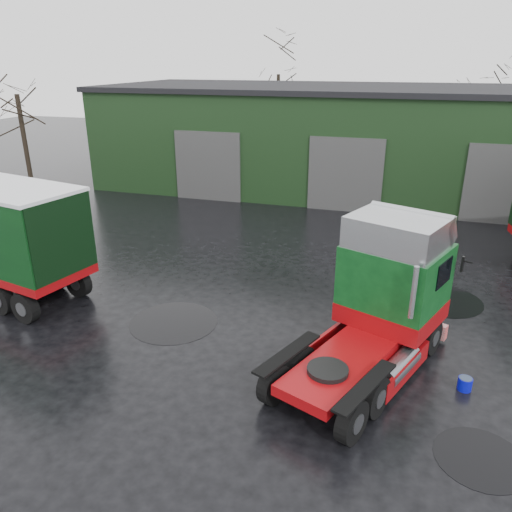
{
  "coord_description": "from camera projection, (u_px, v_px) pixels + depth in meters",
  "views": [
    {
      "loc": [
        5.2,
        -12.96,
        7.88
      ],
      "look_at": [
        0.64,
        1.92,
        1.7
      ],
      "focal_mm": 35.0,
      "sensor_mm": 36.0,
      "label": 1
    }
  ],
  "objects": [
    {
      "name": "hero_tractor",
      "position": [
        363.0,
        307.0,
        12.58
      ],
      "size": [
        5.02,
        7.11,
        4.07
      ],
      "primitive_type": null,
      "rotation": [
        0.0,
        0.0,
        -0.38
      ],
      "color": "#0D4117",
      "rests_on": "ground"
    },
    {
      "name": "tree_back_b",
      "position": [
        479.0,
        116.0,
        38.39
      ],
      "size": [
        4.4,
        4.4,
        7.5
      ],
      "primitive_type": null,
      "color": "black",
      "rests_on": "ground"
    },
    {
      "name": "puddle_3",
      "position": [
        480.0,
        458.0,
        10.55
      ],
      "size": [
        1.94,
        1.94,
        0.01
      ],
      "primitive_type": "cylinder",
      "color": "black",
      "rests_on": "ground"
    },
    {
      "name": "puddle_1",
      "position": [
        443.0,
        301.0,
        17.42
      ],
      "size": [
        2.65,
        2.65,
        0.01
      ],
      "primitive_type": "cylinder",
      "color": "black",
      "rests_on": "ground"
    },
    {
      "name": "wash_bucket",
      "position": [
        465.0,
        384.0,
        12.69
      ],
      "size": [
        0.38,
        0.38,
        0.33
      ],
      "primitive_type": "cylinder",
      "rotation": [
        0.0,
        0.0,
        0.07
      ],
      "color": "#080BB0",
      "rests_on": "ground"
    },
    {
      "name": "warehouse",
      "position": [
        359.0,
        138.0,
        31.9
      ],
      "size": [
        32.4,
        12.4,
        6.3
      ],
      "color": "black",
      "rests_on": "ground"
    },
    {
      "name": "ground",
      "position": [
        219.0,
        325.0,
        15.84
      ],
      "size": [
        100.0,
        100.0,
        0.0
      ],
      "primitive_type": "plane",
      "color": "black"
    },
    {
      "name": "tree_left",
      "position": [
        22.0,
        124.0,
        29.57
      ],
      "size": [
        4.4,
        4.4,
        8.5
      ],
      "primitive_type": null,
      "color": "black",
      "rests_on": "ground"
    },
    {
      "name": "puddle_0",
      "position": [
        174.0,
        322.0,
        15.99
      ],
      "size": [
        2.82,
        2.82,
        0.01
      ],
      "primitive_type": "cylinder",
      "color": "black",
      "rests_on": "ground"
    },
    {
      "name": "tree_back_a",
      "position": [
        278.0,
        98.0,
        42.38
      ],
      "size": [
        4.4,
        4.4,
        9.5
      ],
      "primitive_type": null,
      "color": "black",
      "rests_on": "ground"
    }
  ]
}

